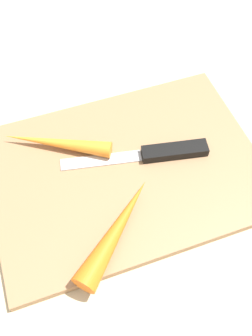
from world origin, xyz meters
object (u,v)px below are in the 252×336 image
at_px(knife, 164,151).
at_px(carrot_short, 117,230).
at_px(carrot_long, 57,143).
at_px(cutting_board, 126,170).

distance_m(knife, carrot_short, 0.14).
xyz_separation_m(knife, carrot_long, (0.14, -0.06, 0.01)).
relative_size(knife, carrot_short, 1.33).
distance_m(cutting_board, carrot_long, 0.10).
relative_size(knife, carrot_long, 1.33).
bearing_deg(carrot_long, cutting_board, 169.70).
height_order(cutting_board, carrot_long, carrot_long).
bearing_deg(carrot_long, knife, -174.31).
xyz_separation_m(cutting_board, carrot_short, (0.04, 0.09, 0.02)).
bearing_deg(cutting_board, carrot_short, 64.00).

